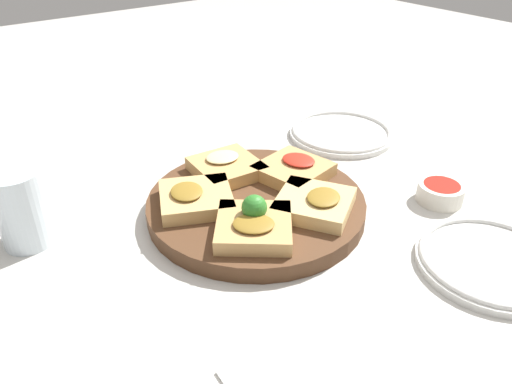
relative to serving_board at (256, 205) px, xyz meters
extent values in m
plane|color=beige|center=(0.00, 0.00, -0.01)|extent=(3.00, 3.00, 0.00)
cylinder|color=#51331E|center=(0.00, 0.00, 0.00)|extent=(0.33, 0.33, 0.03)
cube|color=tan|center=(-0.09, 0.01, 0.02)|extent=(0.11, 0.11, 0.02)
ellipsoid|color=beige|center=(-0.10, 0.01, 0.04)|extent=(0.05, 0.06, 0.01)
cube|color=tan|center=(-0.04, -0.08, 0.02)|extent=(0.13, 0.13, 0.02)
ellipsoid|color=olive|center=(-0.04, -0.09, 0.04)|extent=(0.07, 0.06, 0.01)
cube|color=tan|center=(0.07, -0.06, 0.02)|extent=(0.14, 0.14, 0.02)
ellipsoid|color=olive|center=(0.08, -0.06, 0.04)|extent=(0.07, 0.07, 0.01)
sphere|color=#2D7A28|center=(0.06, -0.05, 0.04)|extent=(0.03, 0.03, 0.03)
cube|color=#DBB775|center=(0.08, 0.05, 0.02)|extent=(0.14, 0.14, 0.02)
ellipsoid|color=olive|center=(0.09, 0.05, 0.04)|extent=(0.07, 0.07, 0.01)
cube|color=tan|center=(-0.02, 0.09, 0.02)|extent=(0.12, 0.12, 0.02)
ellipsoid|color=red|center=(-0.02, 0.10, 0.04)|extent=(0.06, 0.06, 0.01)
cylinder|color=white|center=(-0.11, 0.30, -0.01)|extent=(0.20, 0.20, 0.01)
torus|color=white|center=(-0.11, 0.30, 0.00)|extent=(0.19, 0.19, 0.01)
cylinder|color=white|center=(0.29, 0.17, -0.01)|extent=(0.19, 0.19, 0.01)
torus|color=white|center=(0.29, 0.17, 0.00)|extent=(0.18, 0.18, 0.01)
cylinder|color=silver|center=(-0.13, -0.30, 0.04)|extent=(0.07, 0.07, 0.11)
cylinder|color=silver|center=(0.15, 0.25, 0.00)|extent=(0.07, 0.07, 0.03)
cylinder|color=#B22319|center=(0.15, 0.25, 0.01)|extent=(0.06, 0.06, 0.01)
camera|label=1|loc=(0.50, -0.38, 0.41)|focal=35.00mm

